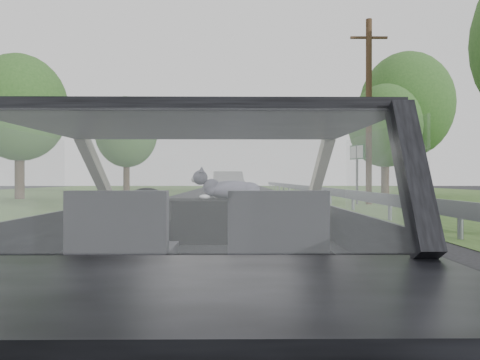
{
  "coord_description": "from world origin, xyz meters",
  "views": [
    {
      "loc": [
        0.19,
        -2.73,
        1.15
      ],
      "look_at": [
        0.22,
        0.59,
        1.14
      ],
      "focal_mm": 35.0,
      "sensor_mm": 36.0,
      "label": 1
    }
  ],
  "objects_px": {
    "subject_car": "(203,251)",
    "other_car": "(228,185)",
    "highway_sign": "(357,175)",
    "cat": "(233,189)",
    "utility_pole": "(369,112)"
  },
  "relations": [
    {
      "from": "highway_sign",
      "to": "utility_pole",
      "type": "height_order",
      "value": "utility_pole"
    },
    {
      "from": "subject_car",
      "to": "utility_pole",
      "type": "bearing_deg",
      "value": 71.15
    },
    {
      "from": "highway_sign",
      "to": "cat",
      "type": "bearing_deg",
      "value": -127.08
    },
    {
      "from": "cat",
      "to": "utility_pole",
      "type": "distance_m",
      "value": 18.34
    },
    {
      "from": "cat",
      "to": "subject_car",
      "type": "bearing_deg",
      "value": -103.0
    },
    {
      "from": "other_car",
      "to": "utility_pole",
      "type": "bearing_deg",
      "value": -49.66
    },
    {
      "from": "cat",
      "to": "highway_sign",
      "type": "bearing_deg",
      "value": 73.66
    },
    {
      "from": "other_car",
      "to": "highway_sign",
      "type": "relative_size",
      "value": 1.81
    },
    {
      "from": "subject_car",
      "to": "highway_sign",
      "type": "bearing_deg",
      "value": 72.67
    },
    {
      "from": "subject_car",
      "to": "highway_sign",
      "type": "relative_size",
      "value": 1.52
    },
    {
      "from": "other_car",
      "to": "utility_pole",
      "type": "distance_m",
      "value": 9.56
    },
    {
      "from": "subject_car",
      "to": "utility_pole",
      "type": "xyz_separation_m",
      "value": [
        6.07,
        17.77,
        3.36
      ]
    },
    {
      "from": "cat",
      "to": "utility_pole",
      "type": "relative_size",
      "value": 0.06
    },
    {
      "from": "subject_car",
      "to": "other_car",
      "type": "bearing_deg",
      "value": 90.55
    },
    {
      "from": "other_car",
      "to": "cat",
      "type": "bearing_deg",
      "value": -93.28
    }
  ]
}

